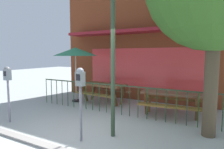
{
  "coord_description": "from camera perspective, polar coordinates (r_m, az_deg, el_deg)",
  "views": [
    {
      "loc": [
        2.8,
        -3.28,
        1.93
      ],
      "look_at": [
        -0.43,
        2.56,
        1.24
      ],
      "focal_mm": 31.07,
      "sensor_mm": 36.0,
      "label": 1
    }
  ],
  "objects": [
    {
      "name": "ground",
      "position": [
        4.72,
        -11.07,
        -18.33
      ],
      "size": [
        40.0,
        40.0,
        0.0
      ],
      "primitive_type": "plane",
      "color": "#A4AAA7"
    },
    {
      "name": "picnic_table_right",
      "position": [
        6.39,
        17.04,
        -6.29
      ],
      "size": [
        1.92,
        1.52,
        0.79
      ],
      "color": "brown",
      "rests_on": "ground"
    },
    {
      "name": "street_lamp",
      "position": [
        4.49,
        0.27,
        15.46
      ],
      "size": [
        0.28,
        0.28,
        4.12
      ],
      "color": "#2E422C",
      "rests_on": "ground"
    },
    {
      "name": "pub_storefront",
      "position": [
        8.43,
        9.56,
        12.17
      ],
      "size": [
        7.68,
        1.31,
        5.77
      ],
      "color": "#411810",
      "rests_on": "ground"
    },
    {
      "name": "patio_fence_front",
      "position": [
        6.25,
        1.69,
        -5.84
      ],
      "size": [
        6.47,
        0.04,
        0.97
      ],
      "color": "#2B3F26",
      "rests_on": "ground"
    },
    {
      "name": "patio_umbrella",
      "position": [
        8.03,
        -10.69,
        6.53
      ],
      "size": [
        1.78,
        1.78,
        2.22
      ],
      "color": "black",
      "rests_on": "ground"
    },
    {
      "name": "parking_meter_far",
      "position": [
        4.28,
        -9.32,
        -3.04
      ],
      "size": [
        0.18,
        0.17,
        1.65
      ],
      "color": "slate",
      "rests_on": "ground"
    },
    {
      "name": "parking_meter_near",
      "position": [
        6.18,
        -28.39,
        -1.27
      ],
      "size": [
        0.18,
        0.17,
        1.6
      ],
      "color": "slate",
      "rests_on": "ground"
    },
    {
      "name": "picnic_table_left",
      "position": [
        7.76,
        -2.6,
        -3.91
      ],
      "size": [
        1.92,
        1.53,
        0.79
      ],
      "color": "brown",
      "rests_on": "ground"
    }
  ]
}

